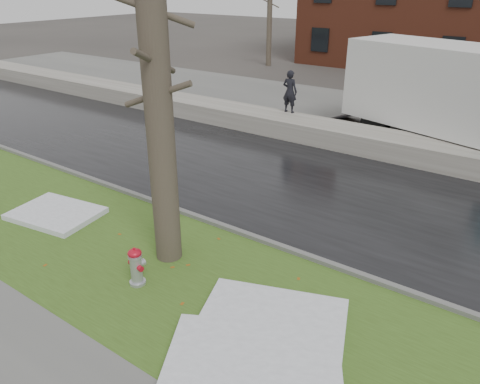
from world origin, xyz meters
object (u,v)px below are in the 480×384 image
Objects in this scene: fire_hydrant at (136,265)px; worker at (290,91)px; tree at (158,98)px; box_truck at (460,98)px.

worker reaches higher than fire_hydrant.
fire_hydrant is 0.12× the size of tree.
box_truck is (3.18, 12.34, 1.46)m from fire_hydrant.
tree reaches higher than worker.
fire_hydrant is at bearing 102.10° from worker.
worker is (-6.16, -1.15, -0.36)m from box_truck.
fire_hydrant is 0.50× the size of worker.
tree reaches higher than fire_hydrant.
worker is (-2.77, 10.04, -2.04)m from tree.
box_truck reaches higher than fire_hydrant.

